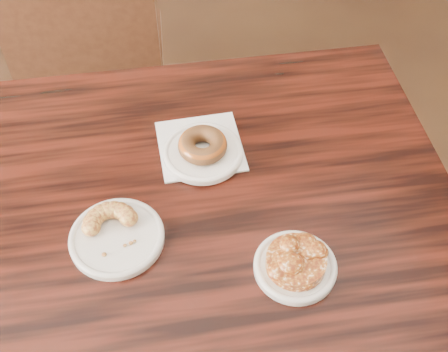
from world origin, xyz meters
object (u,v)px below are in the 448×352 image
object	(u,v)px
chair_far	(97,55)
apple_fritter	(296,260)
cafe_table	(218,316)
cruller_fragment	(115,231)
glazed_donut	(203,145)

from	to	relation	value
chair_far	apple_fritter	size ratio (longest dim) A/B	6.33
cafe_table	apple_fritter	size ratio (longest dim) A/B	6.66
chair_far	apple_fritter	distance (m)	1.16
chair_far	cruller_fragment	world-z (taller)	chair_far
cafe_table	chair_far	size ratio (longest dim) A/B	1.05
cafe_table	cruller_fragment	bearing A→B (deg)	-178.66
cafe_table	glazed_donut	xyz separation A→B (m)	(0.03, 0.17, 0.41)
cafe_table	glazed_donut	distance (m)	0.44
glazed_donut	apple_fritter	world-z (taller)	glazed_donut
glazed_donut	apple_fritter	size ratio (longest dim) A/B	0.70
glazed_donut	apple_fritter	xyz separation A→B (m)	(0.08, -0.30, -0.00)
cafe_table	cruller_fragment	distance (m)	0.44
cafe_table	chair_far	world-z (taller)	chair_far
glazed_donut	cruller_fragment	world-z (taller)	glazed_donut
apple_fritter	cafe_table	bearing A→B (deg)	128.55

